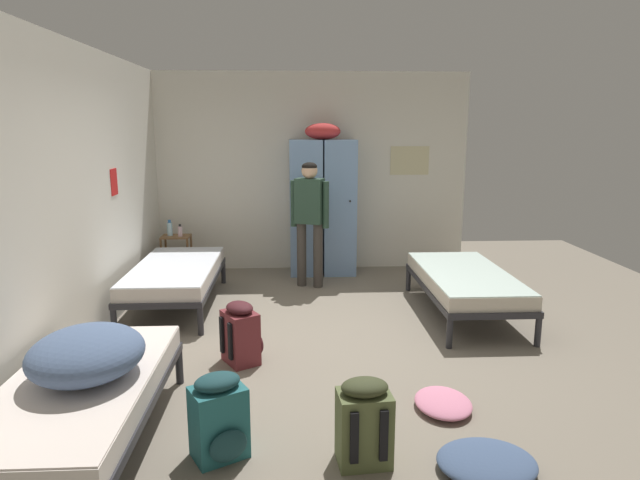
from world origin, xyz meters
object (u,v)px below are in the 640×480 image
bed_left_rear (176,274)px  backpack_teal (219,419)px  bed_left_front (80,395)px  bedding_heap (87,353)px  shelf_unit (177,252)px  clothes_pile_pink (443,403)px  lotion_bottle (180,231)px  bed_right (465,281)px  person_traveler (310,213)px  backpack_olive (364,423)px  water_bottle (170,229)px  clothes_pile_denim (487,462)px  locker_bank (323,204)px  backpack_maroon (241,334)px

bed_left_rear → backpack_teal: 3.12m
bed_left_front → bedding_heap: (0.05, 0.04, 0.26)m
shelf_unit → clothes_pile_pink: size_ratio=1.14×
bedding_heap → lotion_bottle: (-0.23, 4.08, 0.00)m
bed_right → clothes_pile_pink: (-0.78, -2.02, -0.33)m
lotion_bottle → backpack_teal: bearing=-76.0°
person_traveler → backpack_teal: person_traveler is taller
person_traveler → backpack_olive: bearing=-86.9°
water_bottle → clothes_pile_denim: size_ratio=0.36×
bed_left_front → clothes_pile_denim: bed_left_front is taller
backpack_teal → clothes_pile_denim: (1.61, -0.23, -0.20)m
bed_left_front → clothes_pile_denim: 2.53m
bedding_heap → clothes_pile_pink: (2.38, 0.37, -0.60)m
clothes_pile_pink → backpack_teal: bearing=-161.5°
bed_left_rear → clothes_pile_pink: (2.43, -2.47, -0.33)m
bed_left_front → bedding_heap: size_ratio=2.46×
bedding_heap → backpack_olive: (1.71, -0.24, -0.38)m
backpack_olive → clothes_pile_pink: backpack_olive is taller
shelf_unit → person_traveler: size_ratio=0.36×
person_traveler → lotion_bottle: 1.84m
locker_bank → lotion_bottle: locker_bank is taller
bed_left_front → clothes_pile_pink: bearing=9.6°
lotion_bottle → bed_left_rear: bearing=-81.7°
shelf_unit → bedding_heap: 4.14m
water_bottle → clothes_pile_pink: size_ratio=0.43×
person_traveler → backpack_maroon: size_ratio=2.90×
shelf_unit → bed_left_front: (0.25, -4.16, 0.04)m
bed_right → shelf_unit: bearing=153.5°
water_bottle → backpack_maroon: water_bottle is taller
backpack_maroon → backpack_teal: bearing=-90.4°
bed_left_front → backpack_teal: backpack_teal is taller
locker_bank → bedding_heap: bearing=-111.9°
bed_left_rear → backpack_olive: backpack_olive is taller
backpack_olive → bed_left_front: bearing=173.5°
backpack_teal → backpack_olive: bearing=-5.9°
bed_right → lotion_bottle: 3.79m
backpack_teal → bed_right: bearing=47.5°
clothes_pile_pink → bed_left_rear: bearing=134.5°
person_traveler → lotion_bottle: (-1.73, 0.52, -0.32)m
locker_bank → bed_left_front: 4.65m
bedding_heap → clothes_pile_pink: bearing=8.9°
person_traveler → bed_right: bearing=-35.2°
person_traveler → backpack_olive: (0.21, -3.80, -0.70)m
locker_bank → shelf_unit: 2.10m
bed_left_rear → lotion_bottle: lotion_bottle is taller
bed_left_rear → bedding_heap: bearing=-88.9°
shelf_unit → lotion_bottle: size_ratio=3.39×
bed_left_front → person_traveler: (1.55, 3.60, 0.58)m
bed_left_rear → backpack_teal: size_ratio=3.45×
bed_left_rear → backpack_maroon: bearing=-60.7°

